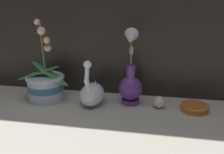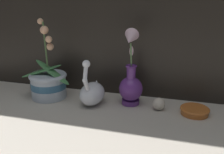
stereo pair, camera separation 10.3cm
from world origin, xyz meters
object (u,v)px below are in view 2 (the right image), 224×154
Objects in this scene: swan_figurine at (92,92)px; glass_sphere at (159,104)px; amber_dish at (195,110)px; blue_vase at (131,82)px; orchid_potted_plant at (48,82)px.

glass_sphere is (0.30, 0.02, -0.03)m from swan_figurine.
glass_sphere reaches higher than amber_dish.
swan_figurine is at bearing -165.74° from blue_vase.
swan_figurine is 0.18m from blue_vase.
swan_figurine is 0.31m from glass_sphere.
orchid_potted_plant is 3.10× the size of amber_dish.
orchid_potted_plant is 0.54m from glass_sphere.
orchid_potted_plant is 1.70× the size of swan_figurine.
glass_sphere is at bearing 0.19° from orchid_potted_plant.
blue_vase is at bearing 3.59° from orchid_potted_plant.
amber_dish is (0.46, 0.02, -0.04)m from swan_figurine.
amber_dish is (0.15, -0.00, -0.01)m from glass_sphere.
glass_sphere is 0.45× the size of amber_dish.
amber_dish is at bearing 2.13° from swan_figurine.
blue_vase reaches higher than swan_figurine.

